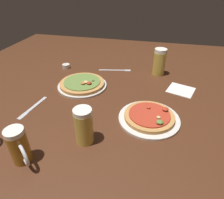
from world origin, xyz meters
TOP-DOWN VIEW (x-y plane):
  - ground_plane at (0.00, 0.00)m, footprint 2.40×2.40m
  - pizza_plate_near at (0.21, -0.11)m, footprint 0.30×0.30m
  - pizza_plate_far at (-0.23, 0.14)m, footprint 0.31×0.31m
  - beer_mug_dark at (-0.24, -0.47)m, footprint 0.11×0.10m
  - beer_mug_amber at (-0.05, -0.31)m, footprint 0.09×0.13m
  - beer_mug_pale at (0.23, 0.44)m, footprint 0.08×0.15m
  - ramekin_sauce at (-0.45, 0.38)m, footprint 0.06×0.06m
  - napkin_folded at (0.38, 0.23)m, footprint 0.19×0.18m
  - fork_left at (-0.07, 0.42)m, footprint 0.23×0.07m
  - knife_right at (-0.40, -0.15)m, footprint 0.05×0.22m

SIDE VIEW (x-z plane):
  - ground_plane at x=0.00m, z-range -0.03..0.00m
  - knife_right at x=-0.40m, z-range 0.00..0.01m
  - fork_left at x=-0.07m, z-range 0.00..0.01m
  - napkin_folded at x=0.38m, z-range 0.00..0.01m
  - ramekin_sauce at x=-0.45m, z-range 0.00..0.03m
  - pizza_plate_near at x=0.21m, z-range -0.01..0.04m
  - pizza_plate_far at x=-0.23m, z-range -0.01..0.04m
  - beer_mug_dark at x=-0.24m, z-range 0.00..0.15m
  - beer_mug_amber at x=-0.05m, z-range 0.00..0.16m
  - beer_mug_pale at x=0.23m, z-range 0.00..0.18m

